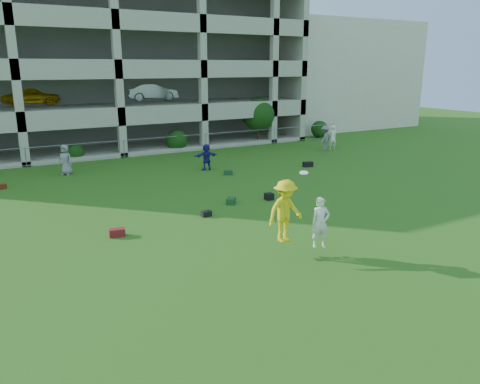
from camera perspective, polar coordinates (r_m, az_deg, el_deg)
ground at (r=15.44m, az=6.62°, el=-7.40°), size 100.00×100.00×0.00m
stucco_building at (r=50.51m, az=9.12°, el=13.90°), size 16.00×14.00×10.00m
bystander_c at (r=27.84m, az=-20.50°, el=3.70°), size 0.97×0.95×1.68m
bystander_d at (r=27.36m, az=-4.11°, el=4.29°), size 1.45×0.50×1.54m
bystander_e at (r=34.68m, az=11.20°, el=6.54°), size 0.73×0.55×1.79m
bystander_f at (r=34.27m, az=10.31°, el=6.49°), size 1.34×1.12×1.80m
bag_red_a at (r=17.30m, az=-14.77°, el=-4.80°), size 0.59×0.38×0.28m
bag_black_b at (r=18.98m, az=-4.13°, el=-2.65°), size 0.41×0.26×0.22m
bag_green_c at (r=20.65m, az=-1.09°, el=-1.08°), size 0.59×0.61×0.26m
crate_d at (r=21.30m, az=3.57°, el=-0.54°), size 0.37×0.37×0.30m
bag_black_e at (r=28.58m, az=8.28°, el=3.36°), size 0.65×0.44×0.30m
bag_red_f at (r=25.96m, az=-27.12°, el=0.58°), size 0.53×0.48×0.24m
bag_green_g at (r=26.17m, az=-1.45°, el=2.38°), size 0.58×0.50×0.25m
frisbee_contest at (r=14.74m, az=6.25°, el=-2.56°), size 2.01×1.26×2.44m
parking_garage at (r=40.04m, az=-18.09°, el=14.56°), size 30.00×14.00×12.00m
fence at (r=32.03m, az=-13.96°, el=5.17°), size 36.06×0.06×1.20m
shrub_row at (r=34.06m, az=-6.91°, el=7.60°), size 34.38×2.52×3.50m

